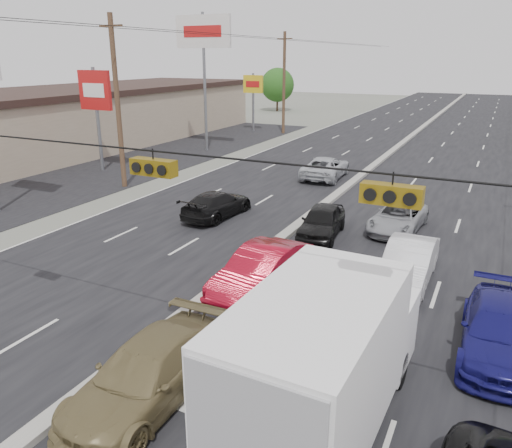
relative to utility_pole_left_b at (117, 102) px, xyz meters
The scene contains 21 objects.
ground 20.18m from the utility_pole_left_b, 50.19° to the right, with size 200.00×200.00×0.00m, color #606356.
road_surface 20.18m from the utility_pole_left_b, 50.19° to the left, with size 20.00×160.00×0.02m, color black.
center_median 20.16m from the utility_pole_left_b, 50.19° to the left, with size 0.50×160.00×0.20m, color gray.
strip_mall 17.03m from the utility_pole_left_b, 143.47° to the left, with size 12.00×42.00×4.60m, color tan.
parking_lot 12.10m from the utility_pole_left_b, 114.23° to the left, with size 10.00×42.00×0.02m, color black.
utility_pole_left_b is the anchor object (origin of this frame).
utility_pole_left_c 25.00m from the utility_pole_left_b, 90.00° to the left, with size 1.60×0.30×10.00m.
traffic_signals 20.45m from the utility_pole_left_b, 47.18° to the right, with size 25.00×0.30×0.54m.
pole_sign_mid 5.41m from the utility_pole_left_b, 146.31° to the left, with size 2.60×0.25×7.00m.
pole_sign_billboard 13.68m from the utility_pole_left_b, 98.75° to the left, with size 5.00×0.25×11.00m.
pole_sign_far 25.25m from the utility_pole_left_b, 97.97° to the left, with size 2.20×0.25×6.00m.
tree_left_far 46.01m from the utility_pole_left_b, 101.92° to the left, with size 4.80×4.80×6.12m.
box_truck 23.59m from the utility_pole_left_b, 39.71° to the right, with size 2.64×6.98×3.50m.
tan_sedan 21.47m from the utility_pole_left_b, 48.38° to the right, with size 2.00×4.93×1.43m, color olive.
red_sedan 17.32m from the utility_pole_left_b, 34.04° to the right, with size 1.66×4.75×1.57m, color maroon.
queue_car_a 14.93m from the utility_pole_left_b, 12.88° to the right, with size 1.62×4.03×1.37m, color black.
queue_car_b 19.80m from the utility_pole_left_b, 19.27° to the right, with size 1.55×4.45×1.47m, color silver.
queue_car_c 17.43m from the utility_pole_left_b, ahead, with size 2.04×4.43×1.23m, color gray.
queue_car_d 23.90m from the utility_pole_left_b, 25.22° to the right, with size 1.96×4.82×1.40m, color navy.
oncoming_near 9.79m from the utility_pole_left_b, 18.55° to the right, with size 1.82×4.48×1.30m, color black.
oncoming_far 13.67m from the utility_pole_left_b, 36.27° to the left, with size 2.34×5.07×1.41m, color #B6BABF.
Camera 1 is at (8.03, -8.39, 7.69)m, focal length 35.00 mm.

